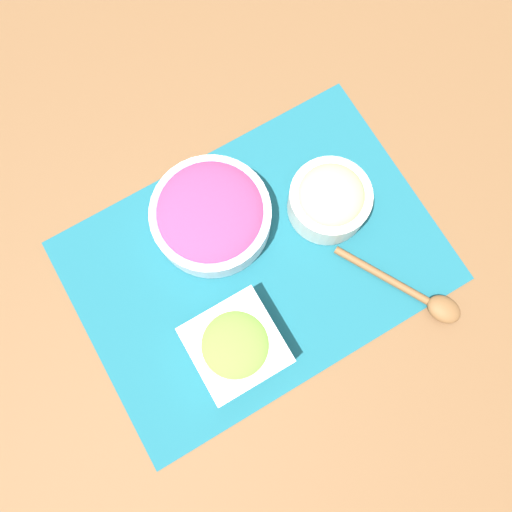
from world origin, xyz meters
name	(u,v)px	position (x,y,z in m)	size (l,w,h in m)	color
ground_plane	(256,261)	(0.00, 0.00, 0.00)	(3.00, 3.00, 0.00)	brown
placemat	(256,260)	(0.00, 0.00, 0.00)	(0.56, 0.40, 0.00)	#195B6B
onion_bowl	(211,215)	(-0.03, 0.09, 0.04)	(0.19, 0.19, 0.07)	silver
cucumber_bowl	(330,199)	(0.14, 0.02, 0.05)	(0.13, 0.13, 0.08)	silver
lettuce_bowl	(236,346)	(-0.09, -0.10, 0.04)	(0.13, 0.13, 0.07)	white
wooden_spoon	(423,298)	(0.19, -0.18, 0.01)	(0.13, 0.20, 0.02)	brown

